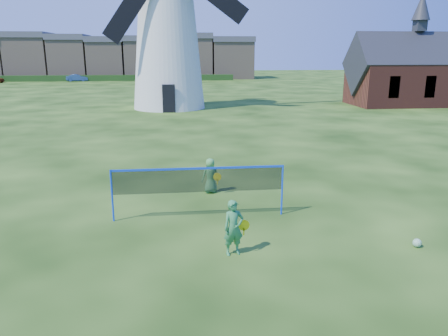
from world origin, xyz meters
name	(u,v)px	position (x,y,z in m)	size (l,w,h in m)	color
ground	(219,223)	(0.00, 0.00, 0.00)	(220.00, 220.00, 0.00)	black
windmill	(167,31)	(-1.74, 27.01, 6.54)	(13.26, 6.21, 18.62)	white
chapel	(414,74)	(20.89, 27.00, 2.81)	(11.83, 5.74, 10.00)	maroon
badminton_net	(199,181)	(-0.55, 0.46, 1.14)	(5.05, 0.05, 1.55)	blue
player_girl	(234,228)	(0.15, -2.04, 0.69)	(0.70, 0.43, 1.38)	#358448
player_boy	(210,176)	(-0.02, 2.81, 0.61)	(0.69, 0.51, 1.23)	#4D9C4B
play_ball	(417,243)	(4.82, -2.15, 0.11)	(0.22, 0.22, 0.22)	green
terraced_houses	(76,57)	(-19.19, 72.00, 3.93)	(65.53, 8.40, 8.24)	tan
hedge	(53,78)	(-22.00, 66.00, 0.50)	(62.00, 0.80, 1.00)	#193814
car_right	(77,78)	(-17.93, 65.83, 0.58)	(1.24, 3.55, 1.17)	navy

